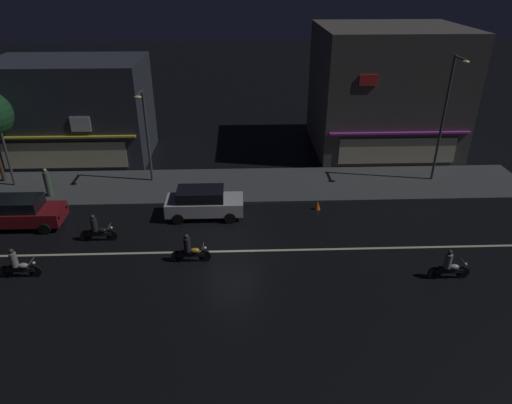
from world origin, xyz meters
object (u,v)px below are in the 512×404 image
at_px(motorcycle_opposite_lane, 97,230).
at_px(traffic_cone, 317,205).
at_px(streetlamp_east, 446,111).
at_px(parked_car_trailing, 21,212).
at_px(streetlamp_mid, 146,128).
at_px(motorcycle_following, 18,265).
at_px(parked_car_near_kerb, 204,202).
at_px(motorcycle_trailing_far, 190,250).
at_px(pedestrian_on_sidewalk, 48,183).
at_px(motorcycle_lead, 449,267).

height_order(motorcycle_opposite_lane, traffic_cone, motorcycle_opposite_lane).
bearing_deg(streetlamp_east, parked_car_trailing, -168.99).
height_order(streetlamp_mid, streetlamp_east, streetlamp_east).
bearing_deg(motorcycle_following, parked_car_near_kerb, -151.53).
distance_m(parked_car_near_kerb, motorcycle_trailing_far, 4.51).
bearing_deg(motorcycle_opposite_lane, motorcycle_trailing_far, -26.20).
xyz_separation_m(streetlamp_mid, streetlamp_east, (18.35, -0.44, 1.00)).
relative_size(parked_car_near_kerb, traffic_cone, 7.82).
xyz_separation_m(streetlamp_mid, traffic_cone, (10.22, -3.89, -3.48)).
bearing_deg(pedestrian_on_sidewalk, streetlamp_east, -36.24).
bearing_deg(streetlamp_east, motorcycle_trailing_far, -150.65).
bearing_deg(streetlamp_east, motorcycle_opposite_lane, -162.18).
xyz_separation_m(streetlamp_east, traffic_cone, (-8.14, -3.44, -4.49)).
bearing_deg(motorcycle_following, motorcycle_opposite_lane, -138.06).
height_order(parked_car_near_kerb, motorcycle_following, parked_car_near_kerb).
bearing_deg(motorcycle_following, motorcycle_lead, 172.03).
relative_size(parked_car_near_kerb, motorcycle_trailing_far, 2.26).
bearing_deg(motorcycle_trailing_far, motorcycle_following, 7.95).
relative_size(motorcycle_opposite_lane, motorcycle_trailing_far, 1.00).
xyz_separation_m(parked_car_trailing, motorcycle_trailing_far, (9.38, -3.71, -0.24)).
xyz_separation_m(parked_car_near_kerb, motorcycle_lead, (11.38, -6.24, -0.24)).
height_order(parked_car_near_kerb, motorcycle_lead, parked_car_near_kerb).
height_order(parked_car_near_kerb, parked_car_trailing, same).
height_order(motorcycle_following, motorcycle_trailing_far, same).
distance_m(motorcycle_lead, motorcycle_following, 19.43).
xyz_separation_m(pedestrian_on_sidewalk, motorcycle_following, (1.52, -8.07, -0.33)).
relative_size(motorcycle_following, motorcycle_trailing_far, 1.00).
height_order(parked_car_near_kerb, traffic_cone, parked_car_near_kerb).
bearing_deg(motorcycle_following, motorcycle_trailing_far, -178.55).
bearing_deg(pedestrian_on_sidewalk, parked_car_near_kerb, -54.86).
bearing_deg(motorcycle_opposite_lane, streetlamp_mid, 73.25).
bearing_deg(motorcycle_lead, parked_car_trailing, -16.71).
height_order(streetlamp_mid, traffic_cone, streetlamp_mid).
distance_m(parked_car_trailing, motorcycle_trailing_far, 10.09).
height_order(streetlamp_east, motorcycle_opposite_lane, streetlamp_east).
bearing_deg(streetlamp_mid, motorcycle_lead, -35.29).
bearing_deg(streetlamp_east, traffic_cone, -157.06).
bearing_deg(parked_car_trailing, motorcycle_lead, 165.51).
distance_m(parked_car_trailing, traffic_cone, 16.36).
bearing_deg(motorcycle_lead, motorcycle_trailing_far, -10.70).
relative_size(pedestrian_on_sidewalk, motorcycle_following, 0.94).
xyz_separation_m(pedestrian_on_sidewalk, parked_car_near_kerb, (9.56, -2.64, -0.09)).
relative_size(streetlamp_mid, streetlamp_east, 0.76).
xyz_separation_m(streetlamp_mid, motorcycle_trailing_far, (3.30, -8.91, -3.13)).
relative_size(parked_car_near_kerb, motorcycle_following, 2.26).
bearing_deg(traffic_cone, streetlamp_mid, 159.18).
height_order(pedestrian_on_sidewalk, motorcycle_trailing_far, pedestrian_on_sidewalk).
bearing_deg(pedestrian_on_sidewalk, motorcycle_lead, -62.39).
bearing_deg(streetlamp_east, motorcycle_lead, -107.81).
distance_m(streetlamp_east, parked_car_near_kerb, 15.69).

